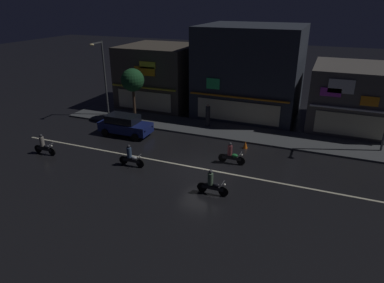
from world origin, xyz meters
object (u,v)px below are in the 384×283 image
object	(u,v)px
parked_car_near_kerb	(125,125)
motorcycle_trailing_far	(44,146)
motorcycle_following	(212,184)
traffic_cone	(245,145)
pedestrian_on_sidewalk	(208,116)
streetlamp_west	(103,73)
motorcycle_lead	(231,155)
motorcycle_opposite_lane	(131,157)

from	to	relation	value
parked_car_near_kerb	motorcycle_trailing_far	xyz separation A→B (m)	(-3.34, -5.51, -0.24)
motorcycle_following	traffic_cone	world-z (taller)	motorcycle_following
traffic_cone	pedestrian_on_sidewalk	bearing A→B (deg)	142.16
streetlamp_west	motorcycle_following	world-z (taller)	streetlamp_west
motorcycle_trailing_far	motorcycle_lead	bearing A→B (deg)	-161.20
pedestrian_on_sidewalk	motorcycle_following	xyz separation A→B (m)	(3.96, -10.36, -0.41)
motorcycle_following	motorcycle_opposite_lane	distance (m)	6.37
motorcycle_opposite_lane	motorcycle_lead	bearing A→B (deg)	-147.34
motorcycle_lead	traffic_cone	distance (m)	2.90
streetlamp_west	parked_car_near_kerb	bearing A→B (deg)	-39.10
parked_car_near_kerb	motorcycle_lead	size ratio (longest dim) A/B	2.26
parked_car_near_kerb	motorcycle_opposite_lane	bearing A→B (deg)	-53.91
streetlamp_west	motorcycle_trailing_far	distance (m)	9.63
traffic_cone	motorcycle_trailing_far	bearing A→B (deg)	-153.88
parked_car_near_kerb	motorcycle_following	bearing A→B (deg)	-32.28
parked_car_near_kerb	motorcycle_trailing_far	world-z (taller)	parked_car_near_kerb
parked_car_near_kerb	motorcycle_opposite_lane	xyz separation A→B (m)	(3.48, -4.77, -0.24)
parked_car_near_kerb	motorcycle_lead	bearing A→B (deg)	-11.01
parked_car_near_kerb	motorcycle_following	xyz separation A→B (m)	(9.70, -6.13, -0.24)
motorcycle_opposite_lane	motorcycle_trailing_far	distance (m)	6.86
motorcycle_following	motorcycle_trailing_far	size ratio (longest dim) A/B	1.00
pedestrian_on_sidewalk	motorcycle_following	bearing A→B (deg)	106.47
pedestrian_on_sidewalk	motorcycle_trailing_far	distance (m)	13.32
streetlamp_west	pedestrian_on_sidewalk	bearing A→B (deg)	4.73
pedestrian_on_sidewalk	motorcycle_opposite_lane	world-z (taller)	pedestrian_on_sidewalk
parked_car_near_kerb	motorcycle_following	world-z (taller)	parked_car_near_kerb
streetlamp_west	traffic_cone	distance (m)	14.83
pedestrian_on_sidewalk	motorcycle_trailing_far	xyz separation A→B (m)	(-9.08, -9.74, -0.41)
motorcycle_following	traffic_cone	size ratio (longest dim) A/B	3.45
pedestrian_on_sidewalk	motorcycle_following	world-z (taller)	pedestrian_on_sidewalk
motorcycle_lead	motorcycle_following	world-z (taller)	same
streetlamp_west	motorcycle_lead	xyz separation A→B (m)	(13.80, -5.28, -3.56)
parked_car_near_kerb	traffic_cone	size ratio (longest dim) A/B	7.82
streetlamp_west	parked_car_near_kerb	world-z (taller)	streetlamp_west
streetlamp_west	motorcycle_following	distance (m)	17.22
pedestrian_on_sidewalk	motorcycle_following	distance (m)	11.10
streetlamp_west	motorcycle_opposite_lane	world-z (taller)	streetlamp_west
parked_car_near_kerb	motorcycle_opposite_lane	distance (m)	5.91
pedestrian_on_sidewalk	parked_car_near_kerb	bearing A→B (deg)	31.95
traffic_cone	parked_car_near_kerb	bearing A→B (deg)	-174.29
streetlamp_west	pedestrian_on_sidewalk	xyz separation A→B (m)	(9.93, 0.82, -3.15)
pedestrian_on_sidewalk	parked_car_near_kerb	size ratio (longest dim) A/B	0.45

